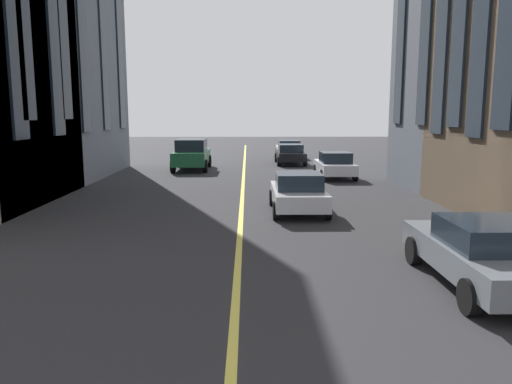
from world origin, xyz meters
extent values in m
cube|color=#D8C64C|center=(20.00, 0.00, 0.00)|extent=(80.00, 0.16, 0.01)
cube|color=slate|center=(14.99, -4.90, 0.59)|extent=(4.40, 1.80, 0.55)
cube|color=#19232D|center=(14.77, -4.90, 1.12)|extent=(1.85, 1.58, 0.50)
cylinder|color=black|center=(16.44, -4.04, 0.32)|extent=(0.64, 0.22, 0.64)
cylinder|color=black|center=(16.44, -5.76, 0.32)|extent=(0.64, 0.22, 0.64)
cylinder|color=black|center=(13.54, -4.04, 0.32)|extent=(0.64, 0.22, 0.64)
cube|color=#1E6038|center=(36.01, 3.21, 0.78)|extent=(4.70, 1.95, 0.80)
cube|color=#19232D|center=(36.01, 3.21, 1.53)|extent=(2.58, 1.72, 0.70)
cylinder|color=black|center=(34.45, 2.27, 0.38)|extent=(0.76, 0.27, 0.76)
cylinder|color=black|center=(34.45, 4.14, 0.38)|extent=(0.76, 0.27, 0.76)
cylinder|color=black|center=(37.56, 2.27, 0.38)|extent=(0.76, 0.27, 0.76)
cylinder|color=black|center=(37.56, 4.14, 0.38)|extent=(0.76, 0.27, 0.76)
cube|color=black|center=(39.35, -3.14, 0.59)|extent=(4.40, 1.80, 0.55)
cube|color=#19232D|center=(39.13, -3.14, 1.12)|extent=(1.85, 1.58, 0.50)
cylinder|color=black|center=(40.80, -2.28, 0.32)|extent=(0.64, 0.22, 0.64)
cylinder|color=black|center=(40.80, -4.01, 0.32)|extent=(0.64, 0.22, 0.64)
cylinder|color=black|center=(37.90, -2.28, 0.32)|extent=(0.64, 0.22, 0.64)
cylinder|color=black|center=(37.90, -4.01, 0.32)|extent=(0.64, 0.22, 0.64)
cube|color=silver|center=(31.90, -4.90, 0.57)|extent=(3.90, 1.75, 0.55)
cube|color=#19232D|center=(31.71, -4.90, 1.12)|extent=(1.64, 1.54, 0.55)
cylinder|color=black|center=(33.19, -4.06, 0.30)|extent=(0.60, 0.21, 0.60)
cylinder|color=black|center=(33.19, -5.74, 0.30)|extent=(0.60, 0.21, 0.60)
cylinder|color=black|center=(30.62, -4.06, 0.30)|extent=(0.60, 0.21, 0.60)
cylinder|color=black|center=(30.62, -5.74, 0.30)|extent=(0.60, 0.21, 0.60)
cube|color=#B7BABF|center=(22.60, -1.99, 0.57)|extent=(3.90, 1.75, 0.55)
cube|color=#19232D|center=(22.40, -1.99, 1.12)|extent=(1.64, 1.54, 0.55)
cylinder|color=black|center=(23.89, -1.15, 0.30)|extent=(0.60, 0.21, 0.60)
cylinder|color=black|center=(23.89, -2.83, 0.30)|extent=(0.60, 0.21, 0.60)
cylinder|color=black|center=(21.31, -1.15, 0.30)|extent=(0.60, 0.21, 0.60)
cylinder|color=black|center=(21.31, -2.83, 0.30)|extent=(0.60, 0.21, 0.60)
cube|color=silver|center=(44.31, -3.46, 0.59)|extent=(4.40, 1.80, 0.55)
cube|color=#19232D|center=(44.09, -3.46, 1.12)|extent=(1.85, 1.58, 0.50)
cylinder|color=black|center=(45.77, -2.60, 0.32)|extent=(0.64, 0.22, 0.64)
cylinder|color=black|center=(45.77, -4.33, 0.32)|extent=(0.64, 0.22, 0.64)
cylinder|color=black|center=(42.86, -2.60, 0.32)|extent=(0.64, 0.22, 0.64)
cylinder|color=black|center=(42.86, -4.33, 0.32)|extent=(0.64, 0.22, 0.64)
cube|color=#19232D|center=(36.39, 7.45, 9.46)|extent=(1.10, 0.10, 13.83)
camera|label=1|loc=(5.50, -0.23, 3.42)|focal=34.80mm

